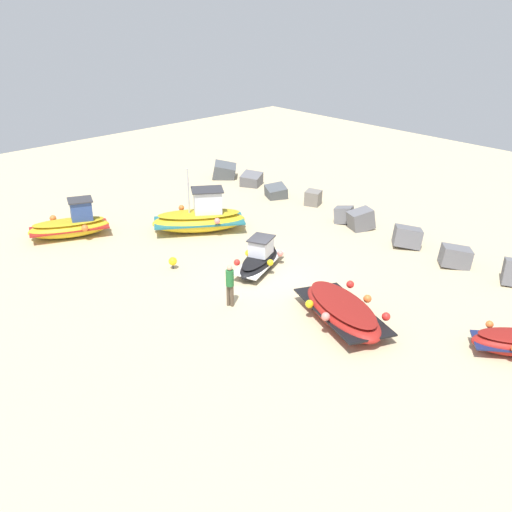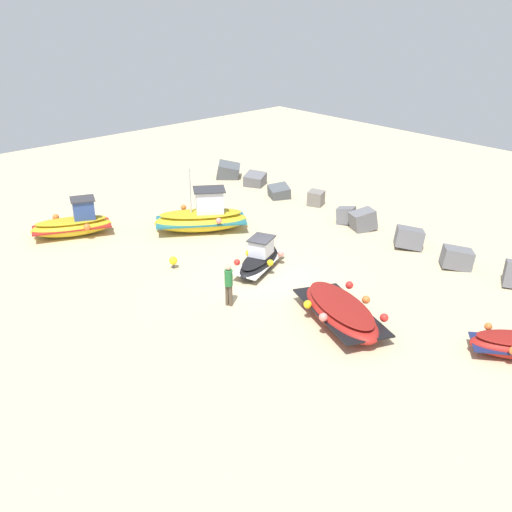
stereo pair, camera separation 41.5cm
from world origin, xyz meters
TOP-DOWN VIEW (x-y plane):
  - ground_plane at (0.00, 0.00)m, footprint 56.68×56.68m
  - fishing_boat_0 at (-6.01, 1.20)m, footprint 4.28×5.02m
  - fishing_boat_2 at (-9.83, -3.98)m, footprint 3.10×4.29m
  - fishing_boat_3 at (-0.55, 0.19)m, footprint 2.37×3.54m
  - fishing_boat_4 at (4.88, -0.70)m, footprint 4.93×3.40m
  - person_walking at (1.07, -2.92)m, footprint 0.32×0.32m
  - breakwater_rocks at (-1.41, 7.63)m, footprint 25.69×3.08m
  - mooring_buoy_0 at (-3.21, -2.56)m, footprint 0.38×0.38m

SIDE VIEW (x-z plane):
  - ground_plane at x=0.00m, z-range 0.00..0.00m
  - mooring_buoy_0 at x=-3.21m, z-range 0.09..0.65m
  - breakwater_rocks at x=-1.41m, z-range -0.25..1.10m
  - fishing_boat_4 at x=4.88m, z-range -0.03..0.95m
  - fishing_boat_3 at x=-0.55m, z-range -0.25..1.23m
  - fishing_boat_2 at x=-9.83m, z-range -0.38..1.54m
  - fishing_boat_0 at x=-6.01m, z-range -0.98..2.37m
  - person_walking at x=1.07m, z-range 0.14..1.88m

